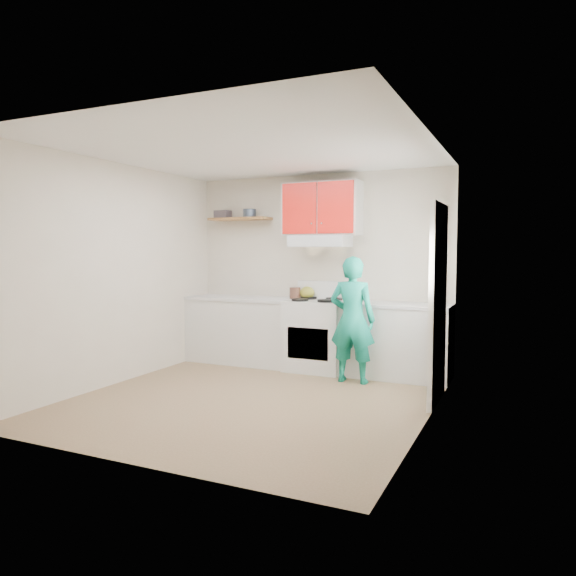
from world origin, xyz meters
The scene contains 21 objects.
floor centered at (0.00, 0.00, 0.00)m, with size 3.80×3.80×0.00m, color brown.
ceiling centered at (0.00, 0.00, 2.60)m, with size 3.60×3.80×0.04m, color white.
back_wall centered at (0.00, 1.90, 1.30)m, with size 3.60×0.04×2.60m, color beige.
front_wall centered at (0.00, -1.90, 1.30)m, with size 3.60×0.04×2.60m, color beige.
left_wall centered at (-1.80, 0.00, 1.30)m, with size 0.04×3.80×2.60m, color beige.
right_wall centered at (1.80, 0.00, 1.30)m, with size 0.04×3.80×2.60m, color beige.
door centered at (1.78, 0.70, 1.02)m, with size 0.05×0.85×2.05m, color white.
door_glass centered at (1.75, 0.70, 1.45)m, with size 0.01×0.55×0.95m, color white.
counter_left centered at (-1.04, 1.60, 0.45)m, with size 1.52×0.60×0.90m, color silver.
counter_right centered at (1.14, 1.60, 0.45)m, with size 1.32×0.60×0.90m, color silver.
stove centered at (0.10, 1.57, 0.46)m, with size 0.76×0.65×0.92m, color white.
range_hood centered at (0.10, 1.68, 1.70)m, with size 0.76×0.44×0.15m, color silver.
upper_cabinets centered at (0.10, 1.73, 2.12)m, with size 1.02×0.33×0.70m, color red.
shelf centered at (-1.15, 1.75, 2.02)m, with size 0.90×0.30×0.04m, color brown.
books centered at (-1.44, 1.76, 2.09)m, with size 0.21×0.15×0.11m, color #494047.
tin centered at (-0.98, 1.72, 2.09)m, with size 0.18×0.18×0.11m, color #333D4C.
kettle centered at (-0.10, 1.72, 1.00)m, with size 0.20×0.20×0.17m, color olive.
crock centered at (-0.26, 1.67, 0.99)m, with size 0.15×0.15×0.18m, color #4B2C20.
cutting_board centered at (0.74, 1.59, 0.91)m, with size 0.30×0.22×0.02m, color olive.
silicone_mat centered at (1.39, 1.53, 0.90)m, with size 0.32×0.27×0.01m, color red.
person centered at (0.72, 1.14, 0.75)m, with size 0.55×0.36×1.51m, color #0E7F69.
Camera 1 is at (2.64, -4.89, 1.57)m, focal length 33.27 mm.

